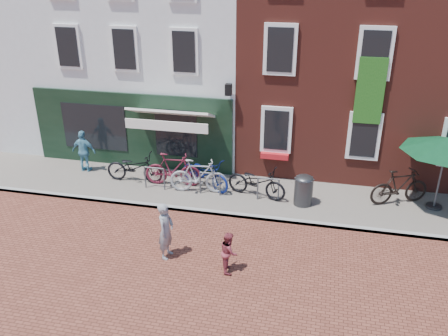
% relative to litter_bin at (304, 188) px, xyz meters
% --- Properties ---
extents(ground, '(80.00, 80.00, 0.00)m').
position_rel_litter_bin_xyz_m(ground, '(-1.67, -1.20, -0.68)').
color(ground, brown).
extents(sidewalk, '(24.00, 3.00, 0.10)m').
position_rel_litter_bin_xyz_m(sidewalk, '(-0.67, 0.30, -0.63)').
color(sidewalk, slate).
rests_on(sidewalk, ground).
extents(building_stucco, '(8.00, 8.00, 9.00)m').
position_rel_litter_bin_xyz_m(building_stucco, '(-6.67, 5.80, 3.82)').
color(building_stucco, silver).
rests_on(building_stucco, ground).
extents(building_brick_mid, '(6.00, 8.00, 10.00)m').
position_rel_litter_bin_xyz_m(building_brick_mid, '(0.33, 5.80, 4.32)').
color(building_brick_mid, maroon).
rests_on(building_brick_mid, ground).
extents(filler_left, '(7.00, 8.00, 9.00)m').
position_rel_litter_bin_xyz_m(filler_left, '(-14.17, 5.80, 3.82)').
color(filler_left, silver).
rests_on(filler_left, ground).
extents(litter_bin, '(0.61, 0.61, 1.12)m').
position_rel_litter_bin_xyz_m(litter_bin, '(0.00, 0.00, 0.00)').
color(litter_bin, '#343436').
rests_on(litter_bin, sidewalk).
extents(parasol, '(2.77, 2.77, 2.55)m').
position_rel_litter_bin_xyz_m(parasol, '(4.22, 0.68, 1.73)').
color(parasol, '#4C4C4F').
rests_on(parasol, sidewalk).
extents(woman, '(0.44, 0.63, 1.65)m').
position_rel_litter_bin_xyz_m(woman, '(-3.48, -3.66, 0.15)').
color(woman, gray).
rests_on(woman, ground).
extents(boy, '(0.57, 0.65, 1.15)m').
position_rel_litter_bin_xyz_m(boy, '(-1.67, -3.91, -0.10)').
color(boy, maroon).
rests_on(boy, ground).
extents(cafe_person, '(0.96, 0.43, 1.61)m').
position_rel_litter_bin_xyz_m(cafe_person, '(-8.27, 0.86, 0.23)').
color(cafe_person, '#589BB1').
rests_on(cafe_person, sidewalk).
extents(bicycle_0, '(2.11, 0.80, 1.10)m').
position_rel_litter_bin_xyz_m(bicycle_0, '(-6.08, 0.42, -0.03)').
color(bicycle_0, black).
rests_on(bicycle_0, sidewalk).
extents(bicycle_1, '(2.07, 0.73, 1.22)m').
position_rel_litter_bin_xyz_m(bicycle_1, '(-4.62, 0.42, 0.03)').
color(bicycle_1, maroon).
rests_on(bicycle_1, sidewalk).
extents(bicycle_2, '(2.19, 1.59, 1.10)m').
position_rel_litter_bin_xyz_m(bicycle_2, '(-3.46, 0.49, -0.03)').
color(bicycle_2, navy).
rests_on(bicycle_2, sidewalk).
extents(bicycle_3, '(2.08, 0.79, 1.22)m').
position_rel_litter_bin_xyz_m(bicycle_3, '(-3.59, 0.09, 0.03)').
color(bicycle_3, '#9B9C9D').
rests_on(bicycle_3, sidewalk).
extents(bicycle_4, '(2.21, 1.23, 1.10)m').
position_rel_litter_bin_xyz_m(bicycle_4, '(-1.59, 0.21, -0.03)').
color(bicycle_4, black).
rests_on(bicycle_4, sidewalk).
extents(bicycle_5, '(2.09, 1.32, 1.22)m').
position_rel_litter_bin_xyz_m(bicycle_5, '(3.07, 0.74, 0.03)').
color(bicycle_5, black).
rests_on(bicycle_5, sidewalk).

